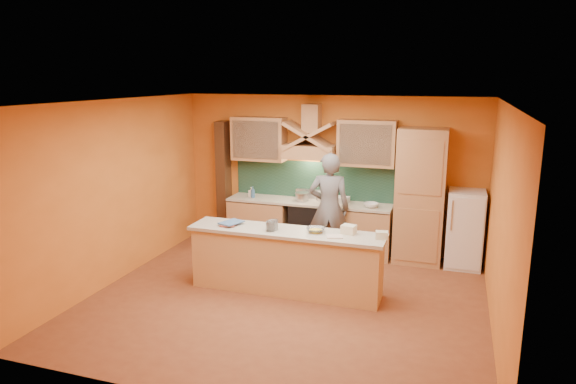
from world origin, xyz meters
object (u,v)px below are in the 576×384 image
(stove, at_px, (308,226))
(person, at_px, (329,208))
(fridge, at_px, (465,229))
(mixing_bowl, at_px, (315,230))
(kitchen_scale, at_px, (272,226))

(stove, distance_m, person, 0.84)
(fridge, height_order, mixing_bowl, fridge)
(fridge, xyz_separation_m, kitchen_scale, (-2.71, -1.91, 0.34))
(kitchen_scale, distance_m, mixing_bowl, 0.65)
(stove, bearing_deg, person, -43.41)
(stove, relative_size, person, 0.48)
(stove, height_order, person, person)
(person, height_order, kitchen_scale, person)
(fridge, relative_size, kitchen_scale, 11.93)
(stove, xyz_separation_m, mixing_bowl, (0.63, -1.86, 0.53))
(person, bearing_deg, stove, -52.58)
(kitchen_scale, bearing_deg, person, 76.37)
(fridge, bearing_deg, kitchen_scale, -144.83)
(person, xyz_separation_m, mixing_bowl, (0.14, -1.39, 0.03))
(fridge, relative_size, person, 0.69)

